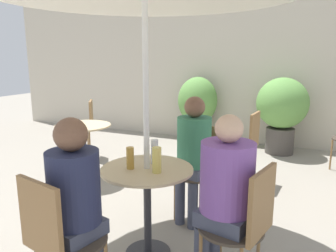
{
  "coord_description": "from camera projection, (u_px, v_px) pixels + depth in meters",
  "views": [
    {
      "loc": [
        1.23,
        -2.09,
        1.55
      ],
      "look_at": [
        0.14,
        0.42,
        0.97
      ],
      "focal_mm": 35.0,
      "sensor_mm": 36.0,
      "label": 1
    }
  ],
  "objects": [
    {
      "name": "bistro_chair_2",
      "position": [
        201.0,
        163.0,
        3.15
      ],
      "size": [
        0.44,
        0.46,
        0.9
      ],
      "rotation": [
        0.0,
        0.0,
        -0.23
      ],
      "color": "#42382D",
      "rests_on": "ground_plane"
    },
    {
      "name": "bistro_chair_1",
      "position": [
        245.0,
        220.0,
        2.05
      ],
      "size": [
        0.46,
        0.44,
        0.9
      ],
      "rotation": [
        0.0,
        0.0,
        -1.8
      ],
      "color": "#42382D",
      "rests_on": "ground_plane"
    },
    {
      "name": "cafe_table_near",
      "position": [
        147.0,
        189.0,
        2.52
      ],
      "size": [
        0.71,
        0.71,
        0.72
      ],
      "color": "#2D2D33",
      "rests_on": "ground_plane"
    },
    {
      "name": "beer_glass_1",
      "position": [
        130.0,
        158.0,
        2.46
      ],
      "size": [
        0.06,
        0.06,
        0.17
      ],
      "color": "#B28433",
      "rests_on": "cafe_table_near"
    },
    {
      "name": "potted_plant_1",
      "position": [
        282.0,
        108.0,
        5.23
      ],
      "size": [
        0.81,
        0.81,
        1.23
      ],
      "color": "#47423D",
      "rests_on": "ground_plane"
    },
    {
      "name": "bistro_chair_5",
      "position": [
        246.0,
        141.0,
        3.99
      ],
      "size": [
        0.44,
        0.43,
        0.9
      ],
      "rotation": [
        0.0,
        0.0,
        4.62
      ],
      "color": "#42382D",
      "rests_on": "ground_plane"
    },
    {
      "name": "beer_glass_2",
      "position": [
        157.0,
        160.0,
        2.37
      ],
      "size": [
        0.07,
        0.07,
        0.19
      ],
      "color": "#DBC65B",
      "rests_on": "cafe_table_near"
    },
    {
      "name": "bistro_chair_0",
      "position": [
        57.0,
        234.0,
        1.89
      ],
      "size": [
        0.44,
        0.46,
        0.9
      ],
      "rotation": [
        0.0,
        0.0,
        -3.37
      ],
      "color": "#42382D",
      "rests_on": "ground_plane"
    },
    {
      "name": "ground_plane",
      "position": [
        132.0,
        250.0,
        2.68
      ],
      "size": [
        20.0,
        20.0,
        0.0
      ],
      "primitive_type": "plane",
      "color": "gray"
    },
    {
      "name": "seated_person_1",
      "position": [
        224.0,
        189.0,
        2.1
      ],
      "size": [
        0.39,
        0.36,
        1.2
      ],
      "rotation": [
        0.0,
        0.0,
        4.48
      ],
      "color": "#42475B",
      "rests_on": "ground_plane"
    },
    {
      "name": "bistro_chair_3",
      "position": [
        85.0,
        124.0,
        5.0
      ],
      "size": [
        0.49,
        0.48,
        0.9
      ],
      "rotation": [
        0.0,
        0.0,
        5.28
      ],
      "color": "#42382D",
      "rests_on": "ground_plane"
    },
    {
      "name": "storefront_wall",
      "position": [
        238.0,
        59.0,
        5.83
      ],
      "size": [
        10.0,
        0.06,
        3.0
      ],
      "color": "beige",
      "rests_on": "ground_plane"
    },
    {
      "name": "seated_person_0",
      "position": [
        76.0,
        196.0,
        1.97
      ],
      "size": [
        0.33,
        0.35,
        1.21
      ],
      "rotation": [
        0.0,
        0.0,
        2.91
      ],
      "color": "#42475B",
      "rests_on": "ground_plane"
    },
    {
      "name": "cafe_table_far",
      "position": [
        84.0,
        138.0,
        4.1
      ],
      "size": [
        0.68,
        0.68,
        0.72
      ],
      "color": "#2D2D33",
      "rests_on": "ground_plane"
    },
    {
      "name": "seated_person_2",
      "position": [
        193.0,
        149.0,
        3.0
      ],
      "size": [
        0.33,
        0.35,
        1.2
      ],
      "rotation": [
        0.0,
        0.0,
        -0.23
      ],
      "color": "#42475B",
      "rests_on": "ground_plane"
    },
    {
      "name": "beer_glass_0",
      "position": [
        155.0,
        152.0,
        2.58
      ],
      "size": [
        0.06,
        0.06,
        0.19
      ],
      "color": "silver",
      "rests_on": "cafe_table_near"
    },
    {
      "name": "potted_plant_0",
      "position": [
        197.0,
        104.0,
        5.95
      ],
      "size": [
        0.71,
        0.71,
        1.2
      ],
      "color": "#47423D",
      "rests_on": "ground_plane"
    }
  ]
}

